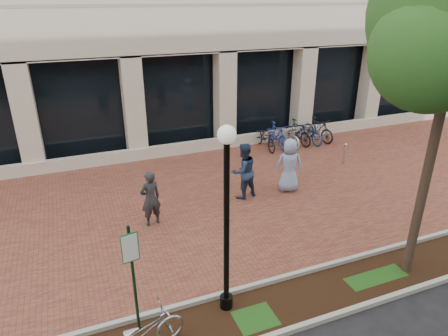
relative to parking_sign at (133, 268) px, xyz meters
name	(u,v)px	position (x,y,z in m)	size (l,w,h in m)	color
ground	(224,198)	(3.81, 4.82, -1.59)	(120.00, 120.00, 0.00)	black
brick_plaza	(224,198)	(3.81, 4.82, -1.59)	(40.00, 9.00, 0.01)	brown
planting_strip	(310,297)	(3.81, -0.43, -1.59)	(40.00, 1.50, 0.01)	black
curb_plaza_side	(293,275)	(3.81, 0.32, -1.53)	(40.00, 0.12, 0.12)	#A1A097
curb_street_side	(329,317)	(3.81, -1.18, -1.53)	(40.00, 0.12, 0.12)	#A1A097
parking_sign	(133,268)	(0.00, 0.00, 0.00)	(0.34, 0.07, 2.51)	#12321A
lamppost	(227,213)	(1.92, -0.02, 0.78)	(0.36, 0.36, 4.19)	black
locked_bicycle	(142,333)	(-0.02, -0.53, -1.14)	(0.60, 1.73, 0.91)	#B4B4B9
pedestrian_left	(150,199)	(1.17, 4.05, -0.73)	(0.63, 0.41, 1.73)	#25262A
pedestrian_mid	(243,171)	(4.42, 4.64, -0.62)	(0.94, 0.73, 1.93)	#1F304E
pedestrian_right	(289,165)	(6.11, 4.52, -0.64)	(0.93, 0.60, 1.90)	#839DC4
bollard	(345,154)	(9.43, 5.75, -1.13)	(0.12, 0.12, 0.90)	#B7B7BC
bike_rack_cluster	(292,134)	(8.65, 8.57, -1.06)	(3.58, 2.01, 1.12)	black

